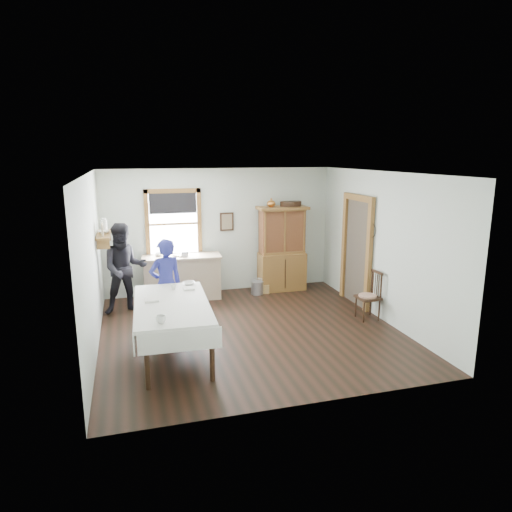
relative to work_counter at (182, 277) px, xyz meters
name	(u,v)px	position (x,y,z in m)	size (l,w,h in m)	color
room	(250,255)	(0.90, -2.12, 0.89)	(5.01, 5.01, 2.70)	black
window	(173,220)	(-0.10, 0.34, 1.17)	(1.18, 0.07, 1.48)	white
doorway	(357,248)	(3.35, -1.27, 0.70)	(0.09, 1.14, 2.22)	#443C31
wall_shelf	(104,233)	(-1.47, -0.59, 1.11)	(0.24, 1.00, 0.44)	olive
framed_picture	(227,222)	(1.05, 0.34, 1.09)	(0.30, 0.04, 0.40)	#302011
rug_beater	(372,224)	(3.35, -1.82, 1.26)	(0.27, 0.27, 0.01)	black
work_counter	(182,277)	(0.00, 0.00, 0.00)	(1.62, 0.61, 0.93)	tan
china_hutch	(282,249)	(2.23, 0.05, 0.47)	(1.10, 0.52, 1.87)	olive
dining_table	(173,330)	(-0.48, -2.80, -0.04)	(1.12, 2.12, 0.85)	silver
spindle_chair	(368,295)	(3.14, -2.16, -0.01)	(0.42, 0.42, 0.91)	#302011
pail	(257,288)	(1.60, -0.14, -0.32)	(0.27, 0.27, 0.29)	#9C9EA5
wicker_basket	(262,288)	(1.73, -0.07, -0.36)	(0.34, 0.24, 0.20)	olive
woman_blue	(166,288)	(-0.46, -1.62, 0.28)	(0.54, 0.36, 1.48)	navy
figure_dark	(125,272)	(-1.14, -0.57, 0.34)	(0.78, 0.61, 1.61)	black
table_cup_a	(161,319)	(-0.70, -3.60, 0.44)	(0.13, 0.13, 0.10)	silver
table_cup_b	(173,287)	(-0.39, -2.13, 0.43)	(0.10, 0.10, 0.09)	silver
table_bowl	(189,283)	(-0.11, -1.92, 0.41)	(0.23, 0.23, 0.06)	silver
counter_book	(176,256)	(-0.11, -0.07, 0.47)	(0.15, 0.20, 0.02)	#796A51
counter_bowl	(159,254)	(-0.45, 0.11, 0.49)	(0.19, 0.19, 0.06)	silver
shelf_bowl	(104,232)	(-1.47, -0.57, 1.13)	(0.22, 0.22, 0.05)	silver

